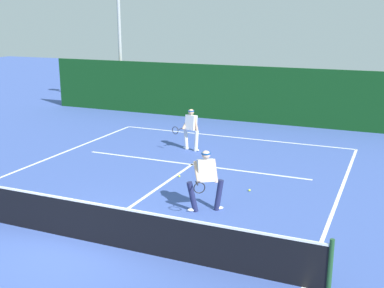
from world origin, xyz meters
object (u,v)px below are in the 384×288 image
light_pole (119,19)px  player_near (206,178)px  tennis_ball_extra (179,176)px  tennis_ball (249,190)px  player_far (191,128)px

light_pole → player_near: bearing=-50.7°
tennis_ball_extra → light_pole: size_ratio=0.01×
tennis_ball → tennis_ball_extra: same height
tennis_ball → tennis_ball_extra: 2.43m
tennis_ball_extra → player_near: bearing=-51.3°
player_near → tennis_ball: size_ratio=24.74×
tennis_ball_extra → light_pole: light_pole is taller
player_far → light_pole: 10.44m
player_far → light_pole: bearing=-27.9°
player_far → light_pole: size_ratio=0.20×
player_near → tennis_ball_extra: (-1.77, 2.20, -0.86)m
tennis_ball_extra → tennis_ball: bearing=-8.3°
player_far → light_pole: light_pole is taller
player_near → tennis_ball_extra: bearing=-85.0°
player_near → tennis_ball: player_near is taller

